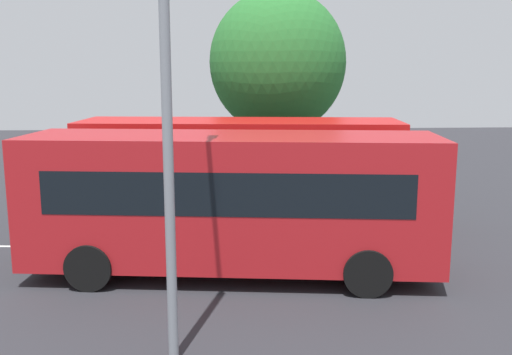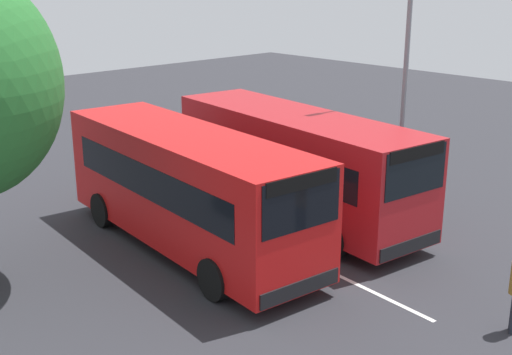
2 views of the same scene
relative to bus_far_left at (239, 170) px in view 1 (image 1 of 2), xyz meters
The scene contains 6 objects.
ground_plane 2.67m from the bus_far_left, 67.59° to the left, with size 62.61×62.61×0.00m, color #2B2B30.
bus_far_left is the anchor object (origin of this frame).
bus_center_left 3.84m from the bus_far_left, 85.28° to the left, with size 9.31×3.48×3.18m.
street_lamp 8.04m from the bus_far_left, 80.43° to the left, with size 0.39×2.46×7.49m.
depot_tree 6.12m from the bus_far_left, 107.54° to the right, with size 4.99×4.49×7.48m.
lane_stripe_outer_left 2.66m from the bus_far_left, 67.59° to the left, with size 12.07×0.12×0.01m, color silver.
Camera 1 is at (-0.28, 14.45, 4.56)m, focal length 40.29 mm.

